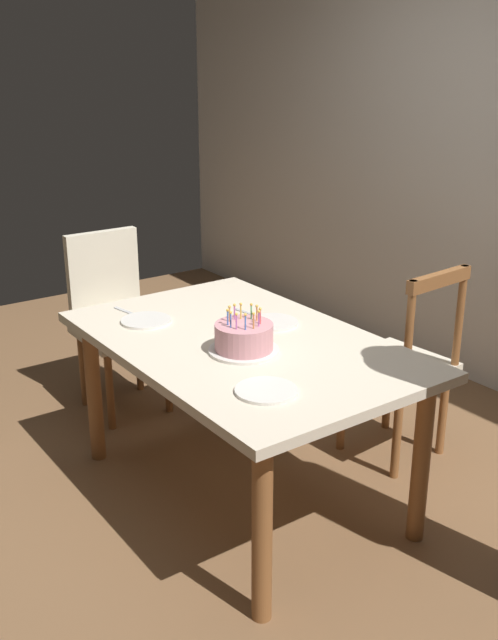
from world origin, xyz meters
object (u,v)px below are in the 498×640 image
object	(u,v)px
plate_near_celebrant	(146,321)
plate_near_guest	(266,390)
chair_upholstered	(114,312)
plate_far_side	(273,322)
dining_table	(242,360)
birthday_cake	(244,338)
chair_spindle_back	(401,366)

from	to	relation	value
plate_near_celebrant	plate_near_guest	distance (m)	0.87
chair_upholstered	plate_far_side	bearing A→B (deg)	12.99
dining_table	birthday_cake	distance (m)	0.20
plate_far_side	chair_spindle_back	xyz separation A→B (m)	(0.22, 0.59, -0.28)
birthday_cake	plate_near_guest	size ratio (longest dim) A/B	1.27
birthday_cake	plate_near_celebrant	xyz separation A→B (m)	(-0.53, -0.15, -0.05)
dining_table	plate_near_celebrant	size ratio (longest dim) A/B	6.90
plate_near_guest	dining_table	bearing A→B (deg)	154.46
plate_near_celebrant	plate_far_side	bearing A→B (deg)	51.88
plate_far_side	chair_spindle_back	world-z (taller)	chair_spindle_back
plate_far_side	chair_upholstered	distance (m)	1.12
plate_near_guest	plate_far_side	bearing A→B (deg)	140.68
chair_spindle_back	birthday_cake	bearing A→B (deg)	-92.06
plate_far_side	plate_near_guest	distance (m)	0.69
plate_near_celebrant	chair_spindle_back	xyz separation A→B (m)	(0.56, 1.02, -0.28)
plate_near_celebrant	plate_near_guest	world-z (taller)	same
chair_upholstered	plate_near_guest	bearing A→B (deg)	-6.67
plate_near_guest	plate_near_celebrant	bearing A→B (deg)	180.00
dining_table	chair_upholstered	distance (m)	1.15
dining_table	chair_spindle_back	world-z (taller)	chair_spindle_back
dining_table	plate_near_celebrant	bearing A→B (deg)	-152.47
dining_table	plate_near_celebrant	distance (m)	0.48
dining_table	chair_spindle_back	bearing A→B (deg)	79.93
birthday_cake	plate_near_guest	bearing A→B (deg)	-23.44
chair_spindle_back	dining_table	bearing A→B (deg)	-100.07
plate_near_guest	chair_upholstered	xyz separation A→B (m)	(-1.60, 0.19, -0.20)
birthday_cake	plate_near_guest	xyz separation A→B (m)	(0.34, -0.15, -0.05)
dining_table	plate_near_celebrant	world-z (taller)	plate_near_celebrant
chair_spindle_back	chair_upholstered	xyz separation A→B (m)	(-1.29, -0.84, 0.07)
plate_far_side	chair_upholstered	world-z (taller)	chair_upholstered
chair_spindle_back	chair_upholstered	size ratio (longest dim) A/B	1.00
dining_table	birthday_cake	bearing A→B (deg)	-31.56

